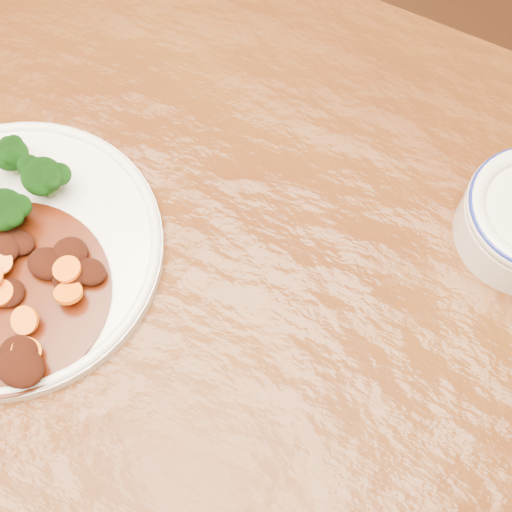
% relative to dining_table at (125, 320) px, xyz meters
% --- Properties ---
extents(ground, '(4.00, 4.00, 0.00)m').
position_rel_dining_table_xyz_m(ground, '(0.00, 0.00, -0.67)').
color(ground, '#412110').
rests_on(ground, ground).
extents(dining_table, '(1.56, 1.01, 0.75)m').
position_rel_dining_table_xyz_m(dining_table, '(0.00, 0.00, 0.00)').
color(dining_table, '#512B0E').
rests_on(dining_table, ground).
extents(dinner_plate, '(0.29, 0.29, 0.02)m').
position_rel_dining_table_xyz_m(dinner_plate, '(-0.10, -0.00, 0.09)').
color(dinner_plate, white).
rests_on(dinner_plate, dining_table).
extents(mince_stew, '(0.19, 0.19, 0.03)m').
position_rel_dining_table_xyz_m(mince_stew, '(-0.08, -0.05, 0.10)').
color(mince_stew, '#401706').
rests_on(mince_stew, dinner_plate).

